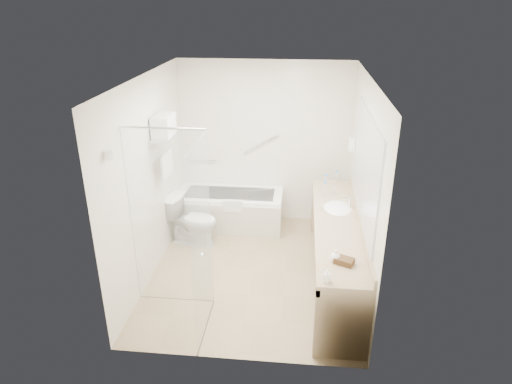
# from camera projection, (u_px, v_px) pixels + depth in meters

# --- Properties ---
(floor) EXTENTS (3.20, 3.20, 0.00)m
(floor) POSITION_uv_depth(u_px,v_px,m) (254.00, 270.00, 6.01)
(floor) COLOR #9B835F
(floor) RESTS_ON ground
(ceiling) EXTENTS (2.60, 3.20, 0.10)m
(ceiling) POSITION_uv_depth(u_px,v_px,m) (253.00, 78.00, 5.01)
(ceiling) COLOR white
(ceiling) RESTS_ON wall_back
(wall_back) EXTENTS (2.60, 0.10, 2.50)m
(wall_back) POSITION_uv_depth(u_px,v_px,m) (265.00, 143.00, 6.97)
(wall_back) COLOR beige
(wall_back) RESTS_ON ground
(wall_front) EXTENTS (2.60, 0.10, 2.50)m
(wall_front) POSITION_uv_depth(u_px,v_px,m) (234.00, 251.00, 4.05)
(wall_front) COLOR beige
(wall_front) RESTS_ON ground
(wall_left) EXTENTS (0.10, 3.20, 2.50)m
(wall_left) POSITION_uv_depth(u_px,v_px,m) (149.00, 179.00, 5.63)
(wall_left) COLOR beige
(wall_left) RESTS_ON ground
(wall_right) EXTENTS (0.10, 3.20, 2.50)m
(wall_right) POSITION_uv_depth(u_px,v_px,m) (363.00, 187.00, 5.39)
(wall_right) COLOR beige
(wall_right) RESTS_ON ground
(bathtub) EXTENTS (1.60, 0.73, 0.59)m
(bathtub) POSITION_uv_depth(u_px,v_px,m) (230.00, 209.00, 7.08)
(bathtub) COLOR white
(bathtub) RESTS_ON floor
(grab_bar_short) EXTENTS (0.40, 0.03, 0.03)m
(grab_bar_short) POSITION_uv_depth(u_px,v_px,m) (204.00, 161.00, 7.14)
(grab_bar_short) COLOR silver
(grab_bar_short) RESTS_ON wall_back
(grab_bar_long) EXTENTS (0.53, 0.03, 0.33)m
(grab_bar_long) POSITION_uv_depth(u_px,v_px,m) (261.00, 144.00, 6.94)
(grab_bar_long) COLOR silver
(grab_bar_long) RESTS_ON wall_back
(shower_enclosure) EXTENTS (0.96, 0.91, 2.11)m
(shower_enclosure) POSITION_uv_depth(u_px,v_px,m) (185.00, 230.00, 4.80)
(shower_enclosure) COLOR silver
(shower_enclosure) RESTS_ON floor
(towel_shelf) EXTENTS (0.24, 0.55, 0.81)m
(towel_shelf) POSITION_uv_depth(u_px,v_px,m) (164.00, 132.00, 5.74)
(towel_shelf) COLOR silver
(towel_shelf) RESTS_ON wall_left
(vanity_counter) EXTENTS (0.55, 2.70, 0.95)m
(vanity_counter) POSITION_uv_depth(u_px,v_px,m) (336.00, 237.00, 5.52)
(vanity_counter) COLOR tan
(vanity_counter) RESTS_ON floor
(sink) EXTENTS (0.40, 0.52, 0.14)m
(sink) POSITION_uv_depth(u_px,v_px,m) (338.00, 210.00, 5.81)
(sink) COLOR white
(sink) RESTS_ON vanity_counter
(faucet) EXTENTS (0.03, 0.03, 0.14)m
(faucet) POSITION_uv_depth(u_px,v_px,m) (350.00, 203.00, 5.75)
(faucet) COLOR silver
(faucet) RESTS_ON vanity_counter
(mirror) EXTENTS (0.02, 2.00, 1.20)m
(mirror) POSITION_uv_depth(u_px,v_px,m) (366.00, 168.00, 5.13)
(mirror) COLOR #B6BAC3
(mirror) RESTS_ON wall_right
(hairdryer_unit) EXTENTS (0.08, 0.10, 0.18)m
(hairdryer_unit) POSITION_uv_depth(u_px,v_px,m) (352.00, 144.00, 6.27)
(hairdryer_unit) COLOR white
(hairdryer_unit) RESTS_ON wall_right
(toilet) EXTENTS (0.78, 0.52, 0.71)m
(toilet) POSITION_uv_depth(u_px,v_px,m) (193.00, 221.00, 6.55)
(toilet) COLOR white
(toilet) RESTS_ON floor
(amenity_basket) EXTENTS (0.22, 0.19, 0.06)m
(amenity_basket) POSITION_uv_depth(u_px,v_px,m) (344.00, 261.00, 4.59)
(amenity_basket) COLOR #4F351C
(amenity_basket) RESTS_ON vanity_counter
(soap_bottle_a) EXTENTS (0.10, 0.14, 0.06)m
(soap_bottle_a) POSITION_uv_depth(u_px,v_px,m) (327.00, 279.00, 4.30)
(soap_bottle_a) COLOR white
(soap_bottle_a) RESTS_ON vanity_counter
(soap_bottle_b) EXTENTS (0.11, 0.14, 0.10)m
(soap_bottle_b) POSITION_uv_depth(u_px,v_px,m) (335.00, 257.00, 4.62)
(soap_bottle_b) COLOR white
(soap_bottle_b) RESTS_ON vanity_counter
(water_bottle_left) EXTENTS (0.07, 0.07, 0.21)m
(water_bottle_left) POSITION_uv_depth(u_px,v_px,m) (325.00, 189.00, 6.11)
(water_bottle_left) COLOR silver
(water_bottle_left) RESTS_ON vanity_counter
(water_bottle_mid) EXTENTS (0.06, 0.06, 0.20)m
(water_bottle_mid) POSITION_uv_depth(u_px,v_px,m) (326.00, 181.00, 6.37)
(water_bottle_mid) COLOR silver
(water_bottle_mid) RESTS_ON vanity_counter
(water_bottle_right) EXTENTS (0.06, 0.06, 0.18)m
(water_bottle_right) POSITION_uv_depth(u_px,v_px,m) (336.00, 177.00, 6.54)
(water_bottle_right) COLOR silver
(water_bottle_right) RESTS_ON vanity_counter
(drinking_glass_near) EXTENTS (0.08, 0.08, 0.08)m
(drinking_glass_near) POSITION_uv_depth(u_px,v_px,m) (321.00, 207.00, 5.72)
(drinking_glass_near) COLOR silver
(drinking_glass_near) RESTS_ON vanity_counter
(drinking_glass_far) EXTENTS (0.09, 0.09, 0.10)m
(drinking_glass_far) POSITION_uv_depth(u_px,v_px,m) (334.00, 191.00, 6.18)
(drinking_glass_far) COLOR silver
(drinking_glass_far) RESTS_ON vanity_counter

